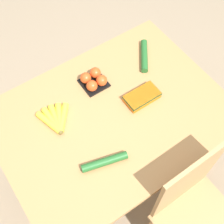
% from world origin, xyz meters
% --- Properties ---
extents(ground_plane, '(12.00, 12.00, 0.00)m').
position_xyz_m(ground_plane, '(0.00, 0.00, 0.00)').
color(ground_plane, gray).
extents(dining_table, '(1.26, 0.94, 0.74)m').
position_xyz_m(dining_table, '(0.00, 0.00, 0.64)').
color(dining_table, '#B27F4C').
rests_on(dining_table, ground_plane).
extents(chair, '(0.43, 0.41, 0.97)m').
position_xyz_m(chair, '(-0.10, 0.64, 0.50)').
color(chair, tan).
rests_on(chair, ground_plane).
extents(banana_bunch, '(0.19, 0.19, 0.04)m').
position_xyz_m(banana_bunch, '(0.27, -0.14, 0.76)').
color(banana_bunch, brown).
rests_on(banana_bunch, dining_table).
extents(tomato_pack, '(0.14, 0.14, 0.08)m').
position_xyz_m(tomato_pack, '(-0.03, -0.24, 0.78)').
color(tomato_pack, black).
rests_on(tomato_pack, dining_table).
extents(carrot_bag, '(0.20, 0.11, 0.04)m').
position_xyz_m(carrot_bag, '(-0.20, 0.01, 0.76)').
color(carrot_bag, orange).
rests_on(carrot_bag, dining_table).
extents(cucumber_near, '(0.17, 0.22, 0.04)m').
position_xyz_m(cucumber_near, '(-0.39, -0.23, 0.76)').
color(cucumber_near, '#236028').
rests_on(cucumber_near, dining_table).
extents(cucumber_far, '(0.24, 0.10, 0.04)m').
position_xyz_m(cucumber_far, '(0.19, 0.21, 0.76)').
color(cucumber_far, '#236028').
rests_on(cucumber_far, dining_table).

